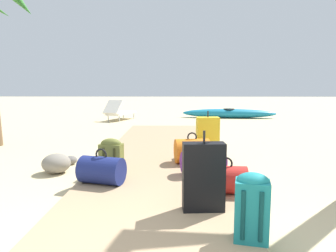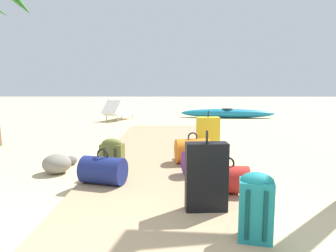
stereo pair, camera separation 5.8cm
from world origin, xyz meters
TOP-DOWN VIEW (x-y plane):
  - ground_plane at (0.00, 3.22)m, footprint 60.00×60.00m
  - boardwalk at (0.00, 4.02)m, footprint 2.02×8.05m
  - duffel_bag_navy at (-0.67, 2.24)m, footprint 0.63×0.50m
  - backpack_olive at (-0.65, 2.81)m, footprint 0.36×0.25m
  - duffel_bag_orange at (0.58, 3.36)m, footprint 0.60×0.47m
  - duffel_bag_red at (0.89, 1.91)m, footprint 0.52×0.37m
  - suitcase_yellow at (0.89, 3.88)m, footprint 0.41×0.25m
  - duffel_bag_purple at (0.70, 2.71)m, footprint 0.68×0.52m
  - suitcase_black at (0.58, 1.40)m, footprint 0.43×0.20m
  - backpack_teal at (0.91, 0.76)m, footprint 0.31×0.27m
  - lounge_chair at (-1.81, 10.22)m, footprint 1.12×1.65m
  - kayak at (2.55, 11.13)m, footprint 3.84×1.05m
  - rock_left_far at (-1.49, 3.51)m, footprint 0.30×0.30m
  - rock_left_near at (-1.55, 3.00)m, footprint 0.48×0.48m

SIDE VIEW (x-z plane):
  - ground_plane at x=0.00m, z-range 0.00..0.00m
  - boardwalk at x=0.00m, z-range 0.00..0.08m
  - rock_left_far at x=-1.49m, z-range 0.00..0.15m
  - rock_left_near at x=-1.55m, z-range 0.00..0.30m
  - kayak at x=2.55m, z-range 0.00..0.38m
  - duffel_bag_red at x=0.89m, z-range 0.03..0.47m
  - duffel_bag_purple at x=0.70m, z-range 0.03..0.49m
  - duffel_bag_navy at x=-0.67m, z-range 0.03..0.49m
  - duffel_bag_orange at x=0.58m, z-range 0.03..0.54m
  - lounge_chair at x=-1.81m, z-range -0.07..0.72m
  - backpack_olive at x=-0.65m, z-range 0.09..0.59m
  - backpack_teal at x=0.91m, z-range 0.09..0.67m
  - suitcase_black at x=0.58m, z-range 0.02..0.85m
  - suitcase_yellow at x=0.89m, z-range 0.02..0.84m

